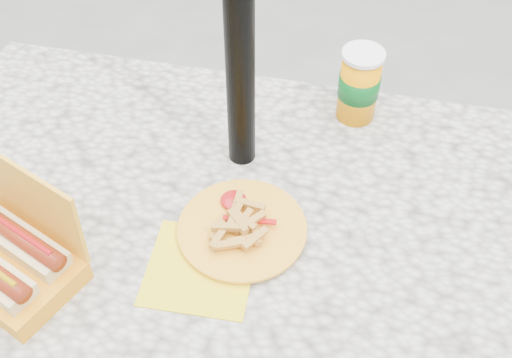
# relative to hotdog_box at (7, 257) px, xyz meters

# --- Properties ---
(picnic_table) EXTENTS (1.20, 0.80, 0.75)m
(picnic_table) POSITION_rel_hotdog_box_xyz_m (0.30, 0.17, -0.15)
(picnic_table) COLOR beige
(picnic_table) RESTS_ON ground
(hotdog_box) EXTENTS (0.27, 0.23, 0.19)m
(hotdog_box) POSITION_rel_hotdog_box_xyz_m (0.00, 0.00, 0.00)
(hotdog_box) COLOR orange
(hotdog_box) RESTS_ON picnic_table
(fries_plate) EXTENTS (0.25, 0.29, 0.04)m
(fries_plate) POSITION_rel_hotdog_box_xyz_m (0.34, 0.15, -0.03)
(fries_plate) COLOR yellow
(fries_plate) RESTS_ON picnic_table
(soda_cup) EXTENTS (0.08, 0.08, 0.15)m
(soda_cup) POSITION_rel_hotdog_box_xyz_m (0.50, 0.49, 0.04)
(soda_cup) COLOR #FB9200
(soda_cup) RESTS_ON picnic_table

